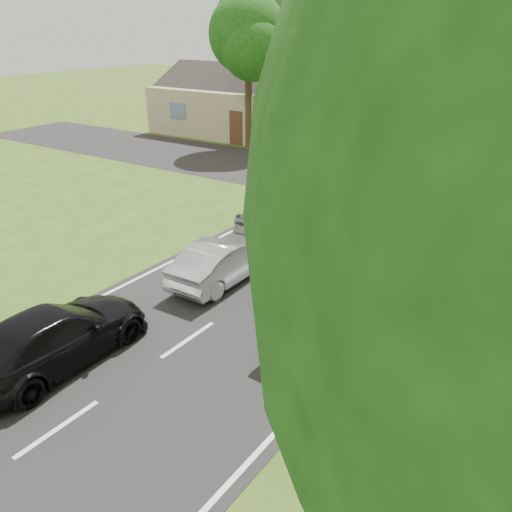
{
  "coord_description": "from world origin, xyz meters",
  "views": [
    {
      "loc": [
        8.13,
        -8.89,
        7.55
      ],
      "look_at": [
        0.08,
        3.0,
        1.3
      ],
      "focal_mm": 38.0,
      "sensor_mm": 36.0,
      "label": 1
    }
  ],
  "objects_px": {
    "motorcycle_rider": "(287,323)",
    "dark_suv": "(362,264)",
    "utility_pole_near": "(426,222)",
    "sign_green": "(495,204)",
    "silver_sedan": "(224,261)",
    "silver_suv": "(286,209)",
    "traffic_signal": "(482,116)",
    "dark_car_behind": "(55,336)",
    "sign_white": "(413,288)"
  },
  "relations": [
    {
      "from": "traffic_signal",
      "to": "sign_white",
      "type": "bearing_deg",
      "value": -82.95
    },
    {
      "from": "dark_car_behind",
      "to": "sign_white",
      "type": "distance_m",
      "value": 8.65
    },
    {
      "from": "dark_suv",
      "to": "silver_sedan",
      "type": "relative_size",
      "value": 1.31
    },
    {
      "from": "dark_suv",
      "to": "silver_sedan",
      "type": "distance_m",
      "value": 4.24
    },
    {
      "from": "motorcycle_rider",
      "to": "silver_suv",
      "type": "distance_m",
      "value": 8.5
    },
    {
      "from": "traffic_signal",
      "to": "utility_pole_near",
      "type": "xyz_separation_m",
      "value": [
        2.86,
        -16.0,
        0.95
      ]
    },
    {
      "from": "utility_pole_near",
      "to": "dark_suv",
      "type": "bearing_deg",
      "value": 117.49
    },
    {
      "from": "sign_green",
      "to": "silver_suv",
      "type": "bearing_deg",
      "value": -159.06
    },
    {
      "from": "silver_suv",
      "to": "utility_pole_near",
      "type": "distance_m",
      "value": 13.89
    },
    {
      "from": "silver_sedan",
      "to": "utility_pole_near",
      "type": "distance_m",
      "value": 10.22
    },
    {
      "from": "dark_car_behind",
      "to": "utility_pole_near",
      "type": "relative_size",
      "value": 0.49
    },
    {
      "from": "sign_white",
      "to": "traffic_signal",
      "type": "bearing_deg",
      "value": 97.05
    },
    {
      "from": "traffic_signal",
      "to": "utility_pole_near",
      "type": "bearing_deg",
      "value": -79.86
    },
    {
      "from": "silver_sedan",
      "to": "dark_car_behind",
      "type": "height_order",
      "value": "dark_car_behind"
    },
    {
      "from": "silver_suv",
      "to": "traffic_signal",
      "type": "relative_size",
      "value": 0.77
    },
    {
      "from": "dark_suv",
      "to": "sign_green",
      "type": "xyz_separation_m",
      "value": [
        2.51,
        5.66,
        0.84
      ]
    },
    {
      "from": "motorcycle_rider",
      "to": "dark_car_behind",
      "type": "distance_m",
      "value": 5.54
    },
    {
      "from": "silver_sedan",
      "to": "traffic_signal",
      "type": "height_order",
      "value": "traffic_signal"
    },
    {
      "from": "dark_suv",
      "to": "sign_white",
      "type": "bearing_deg",
      "value": 137.03
    },
    {
      "from": "sign_green",
      "to": "utility_pole_near",
      "type": "bearing_deg",
      "value": -84.28
    },
    {
      "from": "utility_pole_near",
      "to": "motorcycle_rider",
      "type": "bearing_deg",
      "value": 141.81
    },
    {
      "from": "silver_sedan",
      "to": "sign_green",
      "type": "height_order",
      "value": "sign_green"
    },
    {
      "from": "silver_suv",
      "to": "sign_green",
      "type": "distance_m",
      "value": 7.52
    },
    {
      "from": "silver_sedan",
      "to": "silver_suv",
      "type": "height_order",
      "value": "silver_suv"
    },
    {
      "from": "motorcycle_rider",
      "to": "dark_car_behind",
      "type": "xyz_separation_m",
      "value": [
        -4.26,
        -3.55,
        -0.05
      ]
    },
    {
      "from": "utility_pole_near",
      "to": "silver_sedan",
      "type": "bearing_deg",
      "value": 144.89
    },
    {
      "from": "motorcycle_rider",
      "to": "sign_green",
      "type": "xyz_separation_m",
      "value": [
        2.57,
        9.93,
        0.82
      ]
    },
    {
      "from": "sign_white",
      "to": "sign_green",
      "type": "bearing_deg",
      "value": 88.57
    },
    {
      "from": "motorcycle_rider",
      "to": "silver_suv",
      "type": "height_order",
      "value": "motorcycle_rider"
    },
    {
      "from": "silver_sedan",
      "to": "sign_green",
      "type": "bearing_deg",
      "value": -130.13
    },
    {
      "from": "motorcycle_rider",
      "to": "traffic_signal",
      "type": "xyz_separation_m",
      "value": [
        1.01,
        12.95,
        3.36
      ]
    },
    {
      "from": "motorcycle_rider",
      "to": "dark_suv",
      "type": "height_order",
      "value": "motorcycle_rider"
    },
    {
      "from": "dark_suv",
      "to": "dark_car_behind",
      "type": "relative_size",
      "value": 1.1
    },
    {
      "from": "sign_green",
      "to": "sign_white",
      "type": "bearing_deg",
      "value": -91.43
    },
    {
      "from": "utility_pole_near",
      "to": "sign_white",
      "type": "bearing_deg",
      "value": 106.76
    },
    {
      "from": "dark_suv",
      "to": "silver_suv",
      "type": "height_order",
      "value": "silver_suv"
    },
    {
      "from": "silver_sedan",
      "to": "sign_green",
      "type": "xyz_separation_m",
      "value": [
        6.24,
        7.68,
        0.91
      ]
    },
    {
      "from": "dark_suv",
      "to": "sign_white",
      "type": "xyz_separation_m",
      "value": [
        2.31,
        -2.34,
        0.84
      ]
    },
    {
      "from": "motorcycle_rider",
      "to": "dark_car_behind",
      "type": "relative_size",
      "value": 0.47
    },
    {
      "from": "silver_sedan",
      "to": "silver_suv",
      "type": "xyz_separation_m",
      "value": [
        -0.75,
        5.0,
        0.16
      ]
    },
    {
      "from": "traffic_signal",
      "to": "sign_green",
      "type": "height_order",
      "value": "traffic_signal"
    },
    {
      "from": "silver_sedan",
      "to": "motorcycle_rider",
      "type": "bearing_deg",
      "value": 147.41
    },
    {
      "from": "silver_suv",
      "to": "dark_car_behind",
      "type": "relative_size",
      "value": 1.0
    },
    {
      "from": "utility_pole_near",
      "to": "sign_green",
      "type": "xyz_separation_m",
      "value": [
        -1.3,
        12.98,
        -3.49
      ]
    },
    {
      "from": "traffic_signal",
      "to": "sign_green",
      "type": "relative_size",
      "value": 3.0
    },
    {
      "from": "silver_suv",
      "to": "motorcycle_rider",
      "type": "bearing_deg",
      "value": 121.81
    },
    {
      "from": "dark_suv",
      "to": "traffic_signal",
      "type": "bearing_deg",
      "value": -93.83
    },
    {
      "from": "sign_green",
      "to": "dark_car_behind",
      "type": "bearing_deg",
      "value": -116.87
    },
    {
      "from": "utility_pole_near",
      "to": "sign_green",
      "type": "bearing_deg",
      "value": 95.72
    },
    {
      "from": "dark_suv",
      "to": "silver_sedan",
      "type": "bearing_deg",
      "value": 30.7
    }
  ]
}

